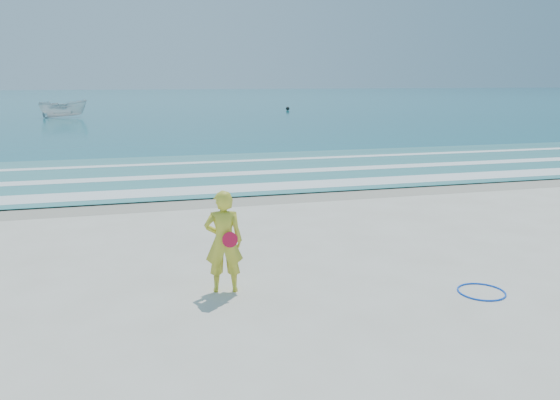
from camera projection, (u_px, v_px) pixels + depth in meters
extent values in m
plane|color=silver|center=(351.00, 311.00, 8.84)|extent=(400.00, 400.00, 0.00)
cube|color=#B2A893|center=(242.00, 198.00, 17.31)|extent=(400.00, 2.40, 0.00)
cube|color=#19727F|center=(146.00, 98.00, 107.71)|extent=(400.00, 190.00, 0.04)
cube|color=#59B7AD|center=(217.00, 171.00, 22.01)|extent=(400.00, 10.00, 0.01)
cube|color=white|center=(234.00, 188.00, 18.52)|extent=(400.00, 1.40, 0.01)
cube|color=white|center=(220.00, 174.00, 21.26)|extent=(400.00, 0.90, 0.01)
cube|color=white|center=(209.00, 162.00, 24.36)|extent=(400.00, 0.60, 0.01)
torus|color=blue|center=(481.00, 292.00, 9.61)|extent=(1.09, 1.09, 0.03)
imported|color=silver|center=(63.00, 109.00, 52.67)|extent=(4.58, 2.26, 1.70)
sphere|color=black|center=(288.00, 109.00, 64.95)|extent=(0.44, 0.44, 0.44)
imported|color=gold|center=(224.00, 242.00, 9.50)|extent=(0.73, 0.54, 1.82)
cylinder|color=red|center=(230.00, 240.00, 9.33)|extent=(0.27, 0.08, 0.27)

